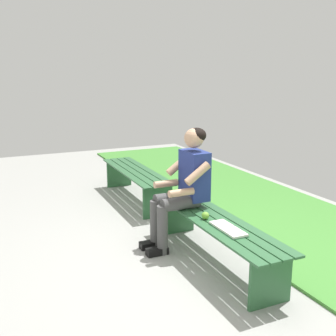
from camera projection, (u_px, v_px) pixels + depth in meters
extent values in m
cube|color=#9E9E99|center=(85.00, 241.00, 4.48)|extent=(10.00, 7.00, 0.04)
cube|color=#478C38|center=(260.00, 208.00, 5.43)|extent=(9.00, 1.95, 0.03)
cube|color=#2D6038|center=(231.00, 218.00, 3.91)|extent=(1.88, 0.11, 0.02)
cube|color=#2D6038|center=(221.00, 220.00, 3.86)|extent=(1.88, 0.11, 0.02)
cube|color=#2D6038|center=(211.00, 221.00, 3.82)|extent=(1.88, 0.11, 0.02)
cube|color=#2D6038|center=(200.00, 223.00, 3.77)|extent=(1.88, 0.11, 0.02)
cube|color=#2D6038|center=(270.00, 282.00, 3.16)|extent=(0.03, 0.39, 0.41)
cube|color=#2D6038|center=(178.00, 215.00, 4.62)|extent=(0.03, 0.39, 0.41)
cube|color=#2D6038|center=(147.00, 170.00, 5.81)|extent=(1.80, 0.11, 0.02)
cube|color=#2D6038|center=(140.00, 171.00, 5.76)|extent=(1.80, 0.11, 0.02)
cube|color=#2D6038|center=(132.00, 171.00, 5.72)|extent=(1.80, 0.11, 0.02)
cube|color=#2D6038|center=(124.00, 172.00, 5.67)|extent=(1.80, 0.11, 0.02)
cube|color=#2D6038|center=(158.00, 202.00, 5.10)|extent=(0.03, 0.39, 0.41)
cube|color=#2D6038|center=(119.00, 174.00, 6.48)|extent=(0.03, 0.39, 0.41)
cube|color=navy|center=(194.00, 175.00, 4.19)|extent=(0.34, 0.20, 0.50)
sphere|color=tan|center=(194.00, 138.00, 4.10)|extent=(0.20, 0.20, 0.20)
ellipsoid|color=black|center=(197.00, 135.00, 4.11)|extent=(0.20, 0.19, 0.15)
cylinder|color=#4C4C4C|center=(181.00, 203.00, 4.09)|extent=(0.13, 0.40, 0.13)
cylinder|color=#4C4C4C|center=(173.00, 198.00, 4.25)|extent=(0.13, 0.40, 0.13)
cylinder|color=#4C4C4C|center=(162.00, 230.00, 4.07)|extent=(0.11, 0.11, 0.50)
cube|color=black|center=(157.00, 251.00, 4.09)|extent=(0.10, 0.22, 0.07)
cylinder|color=#4C4C4C|center=(155.00, 224.00, 4.22)|extent=(0.11, 0.11, 0.50)
cube|color=black|center=(150.00, 245.00, 4.25)|extent=(0.10, 0.22, 0.07)
cylinder|color=tan|center=(198.00, 174.00, 3.96)|extent=(0.08, 0.28, 0.23)
cylinder|color=tan|center=(181.00, 193.00, 3.96)|extent=(0.07, 0.26, 0.07)
cylinder|color=tan|center=(178.00, 165.00, 4.33)|extent=(0.08, 0.28, 0.23)
cylinder|color=tan|center=(166.00, 184.00, 4.28)|extent=(0.07, 0.26, 0.07)
sphere|color=#72B738|center=(205.00, 216.00, 3.84)|extent=(0.07, 0.07, 0.07)
cube|color=white|center=(235.00, 233.00, 3.49)|extent=(0.20, 0.15, 0.02)
cube|color=white|center=(222.00, 225.00, 3.67)|extent=(0.20, 0.15, 0.02)
cube|color=#33724C|center=(228.00, 230.00, 3.58)|extent=(0.41, 0.16, 0.01)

